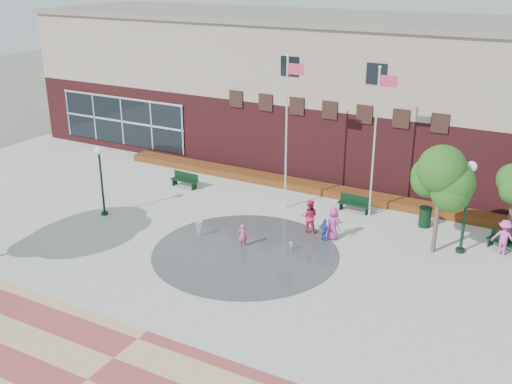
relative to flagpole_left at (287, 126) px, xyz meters
The scene contains 22 objects.
ground 9.72m from the flagpole_left, 85.24° to the right, with size 120.00×120.00×0.00m, color #666056.
plaza_concrete 6.46m from the flagpole_left, 81.13° to the right, with size 46.00×18.00×0.01m, color #A8A8A0.
paver_band 16.23m from the flagpole_left, 87.37° to the right, with size 46.00×6.00×0.01m, color #983D3D.
splash_pad 7.20m from the flagpole_left, 82.70° to the right, with size 8.40×8.40×0.01m, color #383A3D.
library_building 8.93m from the flagpole_left, 85.41° to the left, with size 44.40×10.40×9.20m.
flower_bed 5.47m from the flagpole_left, 76.68° to the left, with size 26.00×1.20×0.40m, color #940B0C.
flagpole_left is the anchor object (origin of this frame).
flagpole_right 4.42m from the flagpole_left, 14.81° to the left, with size 0.95×0.16×7.69m.
lamp_left 9.71m from the flagpole_left, 145.81° to the right, with size 0.39×0.39×3.68m.
lamp_right 9.39m from the flagpole_left, ahead, with size 0.46×0.46×4.31m.
bench_left 7.78m from the flagpole_left, behind, with size 1.74×0.58×0.86m.
bench_mid 5.54m from the flagpole_left, 21.00° to the left, with size 1.72×0.51×0.86m.
bench_right 11.70m from the flagpole_left, ahead, with size 1.73×1.12×0.85m.
trash_can 8.18m from the flagpole_left, ahead, with size 0.63×0.63×1.03m.
tree_mid 8.28m from the flagpole_left, ahead, with size 2.83×2.83×4.77m.
water_jet_a 7.18m from the flagpole_left, 111.37° to the right, with size 0.40×0.40×0.78m, color white.
water_jet_b 6.78m from the flagpole_left, 61.33° to the right, with size 0.18×0.18×0.41m, color white.
child_splash 6.46m from the flagpole_left, 86.58° to the right, with size 0.41×0.27×1.14m, color #E74C8F.
adult_red 4.87m from the flagpole_left, 43.48° to the right, with size 0.82×0.64×1.69m, color #CE2556.
adult_pink 5.67m from the flagpole_left, 32.90° to the right, with size 0.78×0.51×1.59m, color #C53C9F.
child_blue 5.87m from the flagpole_left, 39.53° to the right, with size 0.66×0.27×1.12m, color blue.
person_bench 11.45m from the flagpole_left, ahead, with size 1.07×0.61×1.65m, color #E347AC.
Camera 1 is at (12.04, -17.91, 12.24)m, focal length 42.00 mm.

